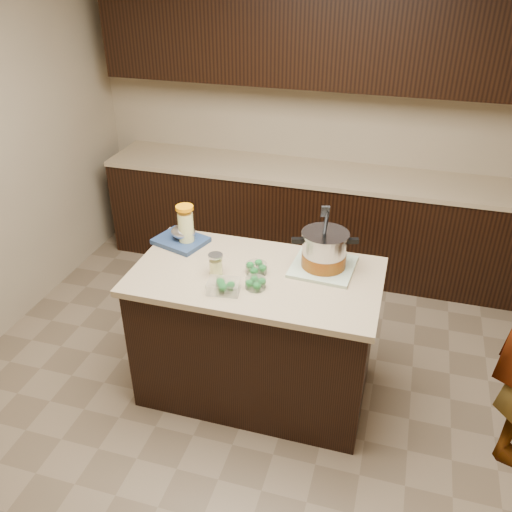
{
  "coord_description": "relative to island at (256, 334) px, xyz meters",
  "views": [
    {
      "loc": [
        0.75,
        -2.57,
        2.6
      ],
      "look_at": [
        0.0,
        0.0,
        1.02
      ],
      "focal_mm": 38.0,
      "sensor_mm": 36.0,
      "label": 1
    }
  ],
  "objects": [
    {
      "name": "dish_towel",
      "position": [
        0.37,
        0.17,
        0.46
      ],
      "size": [
        0.38,
        0.38,
        0.02
      ],
      "primitive_type": "cube",
      "rotation": [
        0.0,
        0.0,
        -0.06
      ],
      "color": "#698D5E",
      "rests_on": "island"
    },
    {
      "name": "lemonade_pitcher",
      "position": [
        -0.52,
        0.21,
        0.57
      ],
      "size": [
        0.14,
        0.14,
        0.27
      ],
      "rotation": [
        0.0,
        0.0,
        -0.29
      ],
      "color": "#E8E88D",
      "rests_on": "island"
    },
    {
      "name": "stock_pot",
      "position": [
        0.37,
        0.17,
        0.56
      ],
      "size": [
        0.38,
        0.34,
        0.39
      ],
      "rotation": [
        0.0,
        0.0,
        0.27
      ],
      "color": "#B7B7BC",
      "rests_on": "dish_towel"
    },
    {
      "name": "broccoli_tub_right",
      "position": [
        0.04,
        -0.14,
        0.47
      ],
      "size": [
        0.14,
        0.14,
        0.06
      ],
      "rotation": [
        0.0,
        0.0,
        0.17
      ],
      "color": "silver",
      "rests_on": "island"
    },
    {
      "name": "blue_tray",
      "position": [
        -0.56,
        0.22,
        0.49
      ],
      "size": [
        0.37,
        0.33,
        0.12
      ],
      "rotation": [
        0.0,
        0.0,
        -0.3
      ],
      "color": "navy",
      "rests_on": "island"
    },
    {
      "name": "back_cabinets",
      "position": [
        0.0,
        1.74,
        0.49
      ],
      "size": [
        3.6,
        0.63,
        2.33
      ],
      "color": "black",
      "rests_on": "ground"
    },
    {
      "name": "mason_jar",
      "position": [
        -0.22,
        -0.07,
        0.51
      ],
      "size": [
        0.09,
        0.09,
        0.14
      ],
      "rotation": [
        0.0,
        0.0,
        0.09
      ],
      "color": "#E8E88D",
      "rests_on": "island"
    },
    {
      "name": "broccoli_tub_left",
      "position": [
        -0.0,
        0.01,
        0.48
      ],
      "size": [
        0.16,
        0.16,
        0.06
      ],
      "rotation": [
        0.0,
        0.0,
        -0.36
      ],
      "color": "silver",
      "rests_on": "island"
    },
    {
      "name": "ground_plane",
      "position": [
        0.0,
        0.0,
        -0.45
      ],
      "size": [
        4.0,
        4.0,
        0.0
      ],
      "primitive_type": "plane",
      "color": "brown",
      "rests_on": "ground"
    },
    {
      "name": "room_shell",
      "position": [
        0.0,
        0.0,
        1.26
      ],
      "size": [
        4.04,
        4.04,
        2.72
      ],
      "color": "tan",
      "rests_on": "ground"
    },
    {
      "name": "island",
      "position": [
        0.0,
        0.0,
        0.0
      ],
      "size": [
        1.46,
        0.81,
        0.9
      ],
      "color": "black",
      "rests_on": "ground"
    },
    {
      "name": "broccoli_tub_rect",
      "position": [
        -0.12,
        -0.22,
        0.48
      ],
      "size": [
        0.2,
        0.15,
        0.06
      ],
      "rotation": [
        0.0,
        0.0,
        0.13
      ],
      "color": "silver",
      "rests_on": "island"
    }
  ]
}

